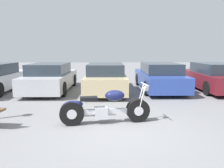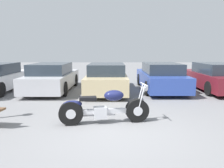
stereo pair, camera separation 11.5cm
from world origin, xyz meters
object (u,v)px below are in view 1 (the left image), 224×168
parked_car_silver (51,78)px  parked_car_blue (159,77)px  motorcycle (105,108)px  parked_car_champagne (106,78)px  parked_car_maroon (213,77)px

parked_car_silver → parked_car_blue: same height
motorcycle → parked_car_champagne: (-0.03, 4.55, 0.22)m
motorcycle → parked_car_silver: (-2.63, 4.76, 0.22)m
motorcycle → parked_car_maroon: bearing=43.2°
motorcycle → parked_car_champagne: parked_car_champagne is taller
parked_car_champagne → parked_car_silver: bearing=175.2°
motorcycle → parked_car_blue: parked_car_blue is taller
parked_car_maroon → parked_car_blue: bearing=178.7°
parked_car_silver → parked_car_champagne: size_ratio=1.00×
motorcycle → parked_car_silver: size_ratio=0.53×
motorcycle → parked_car_maroon: parked_car_maroon is taller
parked_car_silver → parked_car_champagne: 2.61m
parked_car_champagne → parked_car_blue: bearing=8.2°
parked_car_champagne → parked_car_blue: 2.63m
motorcycle → parked_car_blue: bearing=62.4°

